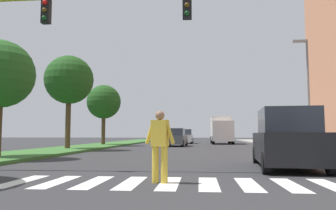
# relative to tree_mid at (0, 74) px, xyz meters

# --- Properties ---
(ground_plane) EXTENTS (140.00, 140.00, 0.00)m
(ground_plane) POSITION_rel_tree_mid_xyz_m (8.44, 17.35, -3.88)
(ground_plane) COLOR #2D2D30
(crosswalk) EXTENTS (7.65, 2.20, 0.01)m
(crosswalk) POSITION_rel_tree_mid_xyz_m (8.44, -6.62, -3.87)
(crosswalk) COLOR silver
(crosswalk) RESTS_ON ground_plane
(median_strip) EXTENTS (4.07, 64.00, 0.15)m
(median_strip) POSITION_rel_tree_mid_xyz_m (-0.02, 15.35, -3.80)
(median_strip) COLOR #386B2D
(median_strip) RESTS_ON ground_plane
(tree_mid) EXTENTS (3.13, 3.13, 5.32)m
(tree_mid) POSITION_rel_tree_mid_xyz_m (0.00, 0.00, 0.00)
(tree_mid) COLOR #4C3823
(tree_mid) RESTS_ON median_strip
(tree_far) EXTENTS (3.42, 3.42, 6.52)m
(tree_far) POSITION_rel_tree_mid_xyz_m (-0.03, 8.25, 1.05)
(tree_far) COLOR #4C3823
(tree_far) RESTS_ON median_strip
(tree_distant) EXTENTS (3.25, 3.25, 5.70)m
(tree_distant) POSITION_rel_tree_mid_xyz_m (-0.02, 16.94, 0.31)
(tree_distant) COLOR #4C3823
(tree_distant) RESTS_ON median_strip
(sidewalk_right) EXTENTS (3.00, 64.00, 0.15)m
(sidewalk_right) POSITION_rel_tree_mid_xyz_m (17.08, 15.35, -3.80)
(sidewalk_right) COLOR #9E9991
(sidewalk_right) RESTS_ON ground_plane
(traffic_light_gantry) EXTENTS (8.41, 0.30, 6.00)m
(traffic_light_gantry) POSITION_rel_tree_mid_xyz_m (4.16, -4.32, 0.46)
(traffic_light_gantry) COLOR gold
(traffic_light_gantry) RESTS_ON median_strip
(street_lamp_right) EXTENTS (1.02, 0.24, 7.50)m
(street_lamp_right) POSITION_rel_tree_mid_xyz_m (16.48, 9.07, 0.72)
(street_lamp_right) COLOR slate
(street_lamp_right) RESTS_ON sidewalk_right
(pedestrian_performer) EXTENTS (0.75, 0.32, 1.69)m
(pedestrian_performer) POSITION_rel_tree_mid_xyz_m (8.21, -6.58, -2.94)
(pedestrian_performer) COLOR gold
(pedestrian_performer) RESTS_ON ground_plane
(suv_crossing) EXTENTS (2.33, 4.75, 1.97)m
(suv_crossing) POSITION_rel_tree_mid_xyz_m (12.04, -2.90, -2.95)
(suv_crossing) COLOR black
(suv_crossing) RESTS_ON ground_plane
(sedan_midblock) EXTENTS (2.03, 4.65, 1.65)m
(sedan_midblock) POSITION_rel_tree_mid_xyz_m (6.94, 16.63, -3.11)
(sedan_midblock) COLOR #474C51
(sedan_midblock) RESTS_ON ground_plane
(sedan_distant) EXTENTS (1.91, 4.25, 1.69)m
(sedan_distant) POSITION_rel_tree_mid_xyz_m (7.39, 25.92, -3.09)
(sedan_distant) COLOR silver
(sedan_distant) RESTS_ON ground_plane
(truck_box_delivery) EXTENTS (2.40, 6.20, 3.10)m
(truck_box_delivery) POSITION_rel_tree_mid_xyz_m (11.65, 24.64, -2.24)
(truck_box_delivery) COLOR silver
(truck_box_delivery) RESTS_ON ground_plane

